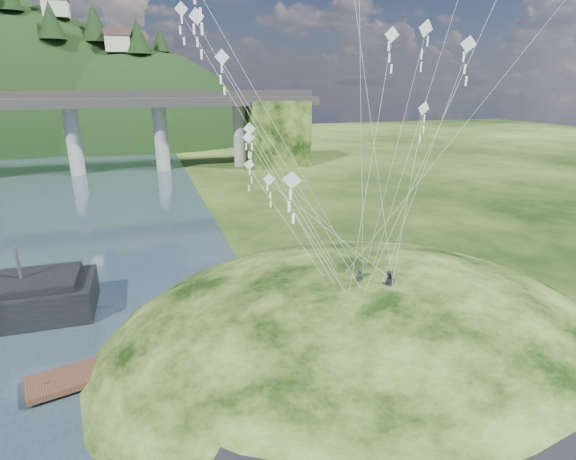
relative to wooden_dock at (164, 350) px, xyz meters
name	(u,v)px	position (x,y,z in m)	size (l,w,h in m)	color
ground	(254,384)	(4.72, -4.32, -0.48)	(320.00, 320.00, 0.00)	black
grass_hill	(362,361)	(12.72, -2.32, -1.98)	(36.00, 32.00, 13.00)	black
footpath	(486,449)	(12.18, -14.06, 1.60)	(22.29, 5.84, 0.83)	black
bridge	(9,123)	(-21.74, 65.75, 9.22)	(160.00, 11.00, 15.00)	#2D2B2B
wooden_dock	(164,350)	(0.00, 0.00, 0.00)	(15.44, 5.92, 1.09)	#3A2318
kite_flyers	(382,270)	(12.81, -3.87, 5.32)	(2.30, 1.66, 1.72)	#262A33
kite_swarm	(329,49)	(9.51, -2.64, 17.58)	(17.96, 13.06, 19.33)	white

